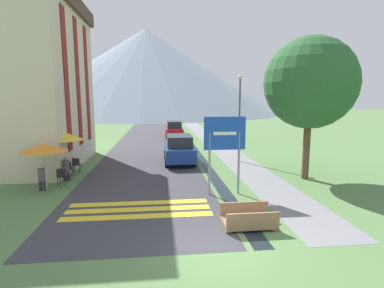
{
  "coord_description": "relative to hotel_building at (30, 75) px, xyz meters",
  "views": [
    {
      "loc": [
        -1.67,
        -7.52,
        4.19
      ],
      "look_at": [
        0.25,
        10.0,
        1.49
      ],
      "focal_mm": 28.0,
      "sensor_mm": 36.0,
      "label": 1
    }
  ],
  "objects": [
    {
      "name": "ground_plane",
      "position": [
        9.39,
        8.0,
        -5.58
      ],
      "size": [
        160.0,
        160.0,
        0.0
      ],
      "primitive_type": "plane",
      "color": "#517542"
    },
    {
      "name": "road",
      "position": [
        6.89,
        18.0,
        -5.58
      ],
      "size": [
        6.4,
        60.0,
        0.01
      ],
      "color": "#38383D",
      "rests_on": "ground_plane"
    },
    {
      "name": "footpath",
      "position": [
        12.99,
        18.0,
        -5.58
      ],
      "size": [
        2.2,
        60.0,
        0.01
      ],
      "color": "slate",
      "rests_on": "ground_plane"
    },
    {
      "name": "drainage_channel",
      "position": [
        10.59,
        18.0,
        -5.58
      ],
      "size": [
        0.6,
        60.0,
        0.0
      ],
      "color": "black",
      "rests_on": "ground_plane"
    },
    {
      "name": "crosswalk_marking",
      "position": [
        6.89,
        -8.48,
        -5.57
      ],
      "size": [
        5.44,
        1.84,
        0.01
      ],
      "color": "yellow",
      "rests_on": "ground_plane"
    },
    {
      "name": "mountain_distant",
      "position": [
        4.48,
        65.69,
        5.87
      ],
      "size": [
        71.13,
        71.13,
        22.89
      ],
      "color": "gray",
      "rests_on": "ground_plane"
    },
    {
      "name": "hotel_building",
      "position": [
        0.0,
        0.0,
        0.0
      ],
      "size": [
        5.98,
        9.15,
        10.3
      ],
      "color": "beige",
      "rests_on": "ground_plane"
    },
    {
      "name": "road_sign",
      "position": [
        10.51,
        -7.02,
        -3.27
      ],
      "size": [
        1.81,
        0.11,
        3.42
      ],
      "color": "gray",
      "rests_on": "ground_plane"
    },
    {
      "name": "footbridge",
      "position": [
        10.59,
        -10.38,
        -5.35
      ],
      "size": [
        1.7,
        1.1,
        0.65
      ],
      "color": "#846647",
      "rests_on": "ground_plane"
    },
    {
      "name": "parked_car_near",
      "position": [
        8.99,
        -0.17,
        -4.67
      ],
      "size": [
        1.93,
        4.37,
        1.82
      ],
      "color": "navy",
      "rests_on": "ground_plane"
    },
    {
      "name": "parked_car_far",
      "position": [
        9.28,
        12.08,
        -4.67
      ],
      "size": [
        1.79,
        4.25,
        1.82
      ],
      "color": "#A31919",
      "rests_on": "ground_plane"
    },
    {
      "name": "cafe_chair_middle",
      "position": [
        2.83,
        -3.28,
        -5.07
      ],
      "size": [
        0.4,
        0.4,
        0.85
      ],
      "rotation": [
        0.0,
        0.0,
        0.15
      ],
      "color": "#232328",
      "rests_on": "ground_plane"
    },
    {
      "name": "cafe_chair_near_right",
      "position": [
        2.98,
        -4.83,
        -5.07
      ],
      "size": [
        0.4,
        0.4,
        0.85
      ],
      "rotation": [
        0.0,
        0.0,
        -0.06
      ],
      "color": "#232328",
      "rests_on": "ground_plane"
    },
    {
      "name": "cafe_chair_far_left",
      "position": [
        3.01,
        -2.31,
        -5.07
      ],
      "size": [
        0.4,
        0.4,
        0.85
      ],
      "rotation": [
        0.0,
        0.0,
        -0.41
      ],
      "color": "#232328",
      "rests_on": "ground_plane"
    },
    {
      "name": "cafe_chair_far_right",
      "position": [
        2.57,
        -1.9,
        -5.07
      ],
      "size": [
        0.4,
        0.4,
        0.85
      ],
      "rotation": [
        0.0,
        0.0,
        0.28
      ],
      "color": "#232328",
      "rests_on": "ground_plane"
    },
    {
      "name": "cafe_umbrella_front_orange",
      "position": [
        2.52,
        -5.59,
        -3.59
      ],
      "size": [
        2.04,
        2.04,
        2.17
      ],
      "color": "#B7B2A8",
      "rests_on": "ground_plane"
    },
    {
      "name": "cafe_umbrella_middle_yellow",
      "position": [
        2.63,
        -3.04,
        -3.38
      ],
      "size": [
        2.03,
        2.03,
        2.44
      ],
      "color": "#B7B2A8",
      "rests_on": "ground_plane"
    },
    {
      "name": "person_seated_far",
      "position": [
        2.36,
        -5.61,
        -4.89
      ],
      "size": [
        0.32,
        0.32,
        1.24
      ],
      "color": "#282833",
      "rests_on": "ground_plane"
    },
    {
      "name": "person_seated_near",
      "position": [
        2.95,
        -3.97,
        -4.88
      ],
      "size": [
        0.32,
        0.32,
        1.26
      ],
      "color": "#282833",
      "rests_on": "ground_plane"
    },
    {
      "name": "streetlamp",
      "position": [
        12.97,
        -0.31,
        -2.24
      ],
      "size": [
        0.28,
        0.28,
        5.69
      ],
      "color": "#515156",
      "rests_on": "ground_plane"
    },
    {
      "name": "tree_by_path",
      "position": [
        15.31,
        -4.93,
        -0.64
      ],
      "size": [
        4.61,
        4.61,
        7.26
      ],
      "color": "brown",
      "rests_on": "ground_plane"
    }
  ]
}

